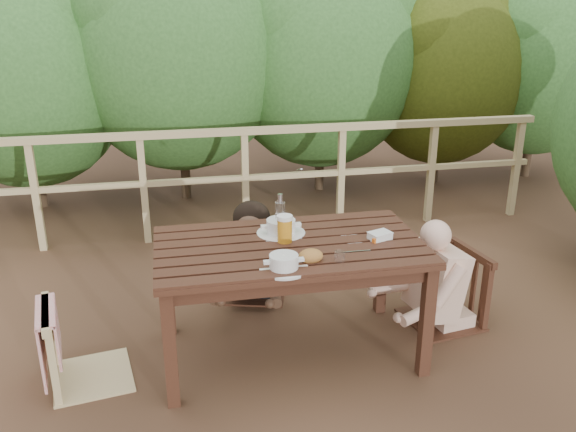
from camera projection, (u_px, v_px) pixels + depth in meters
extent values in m
plane|color=brown|center=(290.00, 351.00, 3.86)|extent=(60.00, 60.00, 0.00)
cube|color=#351C12|center=(290.00, 300.00, 3.73)|extent=(1.58, 0.89, 0.73)
cube|color=tan|center=(84.00, 308.00, 3.44)|extent=(0.53, 0.53, 0.93)
cube|color=#351C12|center=(255.00, 241.00, 4.44)|extent=(0.53, 0.53, 0.86)
cube|color=#351C12|center=(446.00, 258.00, 4.05)|extent=(0.55, 0.55, 0.96)
cube|color=tan|center=(245.00, 183.00, 5.52)|extent=(5.60, 0.10, 1.01)
cylinder|color=white|center=(284.00, 263.00, 3.27)|extent=(0.27, 0.27, 0.09)
cylinder|color=silver|center=(281.00, 227.00, 3.74)|extent=(0.30, 0.30, 0.10)
ellipsoid|color=#B2763F|center=(311.00, 256.00, 3.36)|extent=(0.14, 0.11, 0.08)
cylinder|color=orange|center=(285.00, 230.00, 3.60)|extent=(0.09, 0.09, 0.18)
cylinder|color=white|center=(280.00, 214.00, 3.72)|extent=(0.06, 0.06, 0.26)
cylinder|color=silver|center=(340.00, 257.00, 3.36)|extent=(0.06, 0.06, 0.07)
cube|color=white|center=(380.00, 237.00, 3.66)|extent=(0.16, 0.13, 0.06)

